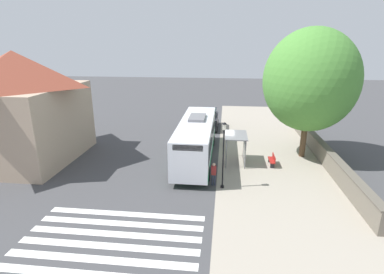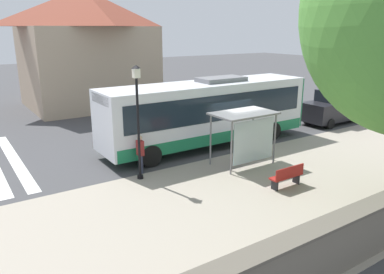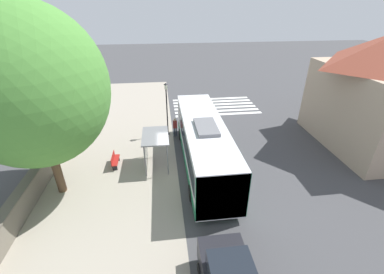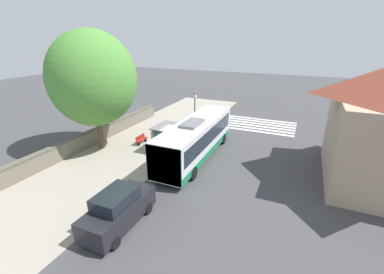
% 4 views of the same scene
% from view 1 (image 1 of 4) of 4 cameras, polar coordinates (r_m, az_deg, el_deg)
% --- Properties ---
extents(ground_plane, '(120.00, 120.00, 0.00)m').
position_cam_1_polar(ground_plane, '(25.67, 5.05, -3.98)').
color(ground_plane, '#424244').
rests_on(ground_plane, ground).
extents(sidewalk_plaza, '(9.00, 44.00, 0.02)m').
position_cam_1_polar(sidewalk_plaza, '(25.99, 15.04, -4.24)').
color(sidewalk_plaza, '#9E9384').
rests_on(sidewalk_plaza, ground).
extents(crosswalk_stripes, '(9.00, 5.25, 0.01)m').
position_cam_1_polar(crosswalk_stripes, '(16.28, -15.11, -18.39)').
color(crosswalk_stripes, silver).
rests_on(crosswalk_stripes, ground).
extents(stone_wall, '(0.60, 20.00, 1.46)m').
position_cam_1_polar(stone_wall, '(26.68, 23.79, -2.93)').
color(stone_wall, '#6B6356').
rests_on(stone_wall, ground).
extents(background_building, '(8.51, 9.61, 8.83)m').
position_cam_1_polar(background_building, '(27.79, -29.86, 5.18)').
color(background_building, tan).
rests_on(background_building, ground).
extents(bus, '(2.75, 11.35, 3.51)m').
position_cam_1_polar(bus, '(24.71, 0.83, -0.29)').
color(bus, silver).
rests_on(bus, ground).
extents(bus_shelter, '(1.75, 2.79, 2.39)m').
position_cam_1_polar(bus_shelter, '(24.20, 8.71, -0.47)').
color(bus_shelter, slate).
rests_on(bus_shelter, ground).
extents(pedestrian, '(0.34, 0.22, 1.65)m').
position_cam_1_polar(pedestrian, '(20.55, 4.15, -6.72)').
color(pedestrian, '#2D3347').
rests_on(pedestrian, ground).
extents(bench, '(0.40, 1.48, 0.88)m').
position_cam_1_polar(bench, '(24.72, 15.03, -4.24)').
color(bench, maroon).
rests_on(bench, ground).
extents(street_lamp_near, '(0.28, 0.28, 4.60)m').
position_cam_1_polar(street_lamp_near, '(19.58, 6.01, -2.50)').
color(street_lamp_near, black).
rests_on(street_lamp_near, ground).
extents(shade_tree, '(7.48, 7.48, 10.62)m').
position_cam_1_polar(shade_tree, '(26.15, 21.61, 9.98)').
color(shade_tree, brown).
rests_on(shade_tree, ground).
extents(parked_car_behind_bus, '(2.01, 4.62, 2.18)m').
position_cam_1_polar(parked_car_behind_bus, '(34.23, 3.33, 3.41)').
color(parked_car_behind_bus, black).
rests_on(parked_car_behind_bus, ground).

